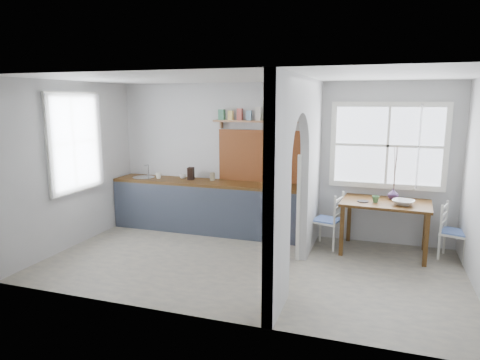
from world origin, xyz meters
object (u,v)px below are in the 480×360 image
(vase, at_px, (393,194))
(kettle, at_px, (278,180))
(chair_right, at_px, (455,232))
(chair_left, at_px, (327,220))
(dining_table, at_px, (384,227))

(vase, bearing_deg, kettle, -176.58)
(chair_right, bearing_deg, vase, 97.97)
(kettle, bearing_deg, chair_left, 17.27)
(dining_table, relative_size, vase, 7.55)
(dining_table, height_order, chair_right, chair_right)
(chair_right, xyz_separation_m, kettle, (-2.67, 0.06, 0.60))
(chair_left, bearing_deg, dining_table, 104.16)
(dining_table, distance_m, kettle, 1.81)
(dining_table, height_order, vase, vase)
(chair_left, bearing_deg, chair_right, 105.15)
(chair_left, xyz_separation_m, vase, (0.96, 0.20, 0.44))
(chair_right, bearing_deg, kettle, 107.48)
(vase, bearing_deg, dining_table, -116.28)
(chair_left, bearing_deg, kettle, -82.31)
(chair_right, height_order, vase, vase)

